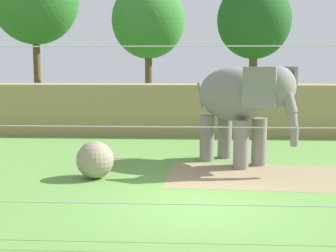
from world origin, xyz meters
name	(u,v)px	position (x,y,z in m)	size (l,w,h in m)	color
ground_plane	(201,204)	(0.00, 0.00, 0.00)	(120.00, 120.00, 0.00)	#609342
dirt_patch	(288,177)	(2.53, 2.82, 0.00)	(6.82, 3.28, 0.01)	#937F5B
embankment_wall	(198,109)	(0.00, 11.11, 1.14)	(36.00, 1.80, 2.28)	tan
elephant	(241,99)	(1.30, 4.49, 2.10)	(3.44, 3.66, 3.16)	gray
enrichment_ball	(95,160)	(-2.95, 2.40, 0.53)	(1.06, 1.06, 1.06)	gray
cable_fence	(204,141)	(0.00, -2.23, 1.86)	(12.82, 0.19, 3.68)	brown
tree_far_left	(148,21)	(-2.95, 18.79, 5.78)	(4.42, 4.42, 8.13)	brown
tree_behind_wall	(254,21)	(3.00, 15.49, 5.46)	(3.92, 3.92, 7.56)	brown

